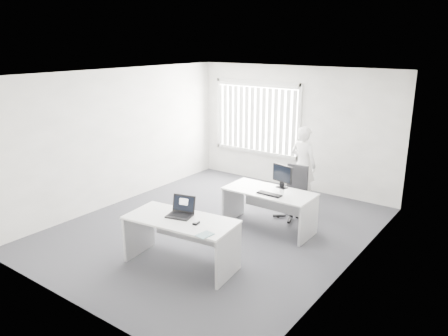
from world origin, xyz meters
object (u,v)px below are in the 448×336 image
Objects in this scene: desk_near at (181,232)px; desk_far at (269,201)px; person at (303,165)px; monitor at (282,176)px; office_chair at (293,201)px; laptop at (179,208)px.

desk_near is 1.09× the size of desk_far.
person reaches higher than monitor.
person is 1.38m from monitor.
office_chair is at bearing 72.75° from desk_near.
laptop reaches higher than office_chair.
office_chair reaches higher than desk_near.
office_chair is (0.48, 2.72, -0.24)m from desk_near.
office_chair is 0.80m from monitor.
desk_near is at bearing -101.35° from office_chair.
desk_far is 3.75× the size of monitor.
person is (0.25, 3.58, 0.27)m from desk_near.
office_chair reaches higher than desk_far.
office_chair is at bearing 82.77° from desk_far.
person is 4.41× the size of laptop.
office_chair is 0.62× the size of person.
desk_near is 2.77m from office_chair.
person is 3.55m from laptop.
monitor is at bearing 69.71° from desk_far.
person is at bearing 69.99° from laptop.
desk_far is 0.51m from monitor.
office_chair is (0.09, 0.76, -0.22)m from desk_far.
desk_near is 4.73× the size of laptop.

